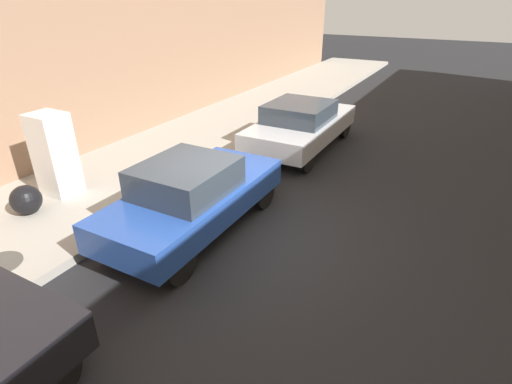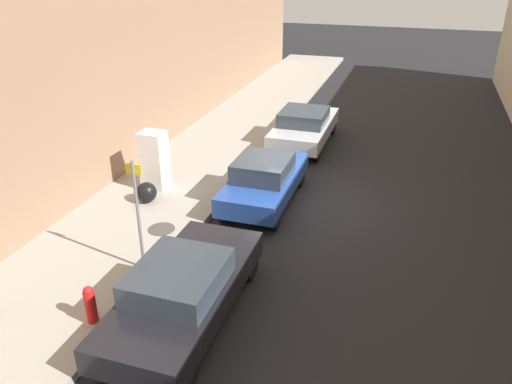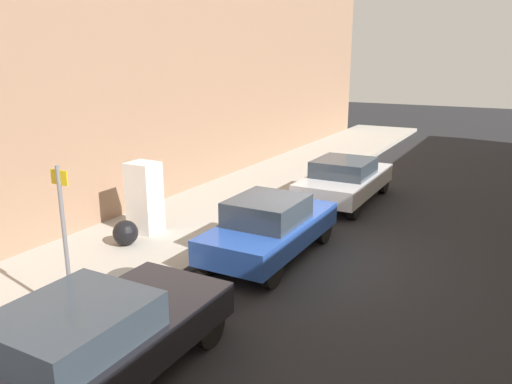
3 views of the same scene
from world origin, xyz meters
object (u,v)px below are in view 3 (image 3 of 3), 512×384
object	(u,v)px
discarded_refrigerator	(144,197)
street_sign_post	(65,236)
trash_bag	(126,233)
parked_hatchback_blue	(270,227)
parked_sedan_dark	(86,346)
parked_sedan_silver	(345,179)

from	to	relation	value
discarded_refrigerator	street_sign_post	distance (m)	4.42
street_sign_post	trash_bag	size ratio (longest dim) A/B	4.47
discarded_refrigerator	parked_hatchback_blue	xyz separation A→B (m)	(3.37, 0.36, -0.32)
parked_sedan_dark	discarded_refrigerator	bearing A→B (deg)	123.35
discarded_refrigerator	parked_sedan_dark	distance (m)	6.14
discarded_refrigerator	parked_hatchback_blue	distance (m)	3.40
trash_bag	parked_sedan_silver	world-z (taller)	parked_sedan_silver
discarded_refrigerator	parked_sedan_dark	size ratio (longest dim) A/B	0.39
parked_sedan_dark	parked_sedan_silver	world-z (taller)	parked_sedan_silver
parked_sedan_silver	trash_bag	bearing A→B (deg)	-115.84
discarded_refrigerator	parked_sedan_dark	xyz separation A→B (m)	(3.37, -5.12, -0.35)
street_sign_post	parked_sedan_dark	xyz separation A→B (m)	(1.57, -1.13, -0.94)
trash_bag	parked_sedan_dark	world-z (taller)	parked_sedan_dark
trash_bag	parked_hatchback_blue	xyz separation A→B (m)	(3.16, 1.32, 0.28)
street_sign_post	parked_hatchback_blue	bearing A→B (deg)	70.22
discarded_refrigerator	parked_sedan_silver	bearing A→B (deg)	58.85
discarded_refrigerator	parked_sedan_dark	world-z (taller)	discarded_refrigerator
street_sign_post	parked_sedan_silver	world-z (taller)	street_sign_post
discarded_refrigerator	street_sign_post	xyz separation A→B (m)	(1.80, -3.99, 0.59)
discarded_refrigerator	street_sign_post	world-z (taller)	street_sign_post
parked_hatchback_blue	parked_sedan_silver	xyz separation A→B (m)	(0.00, 5.21, -0.01)
street_sign_post	parked_sedan_silver	bearing A→B (deg)	80.71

